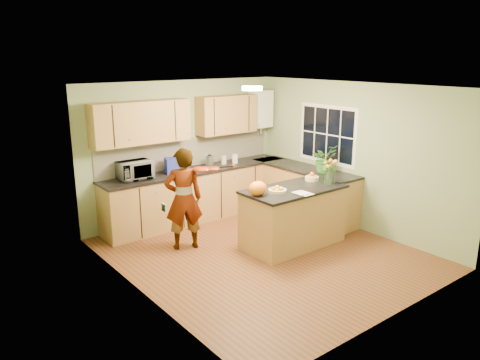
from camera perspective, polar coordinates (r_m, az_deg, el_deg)
floor at (r=7.20m, az=2.89°, el=-8.95°), size 4.50×4.50×0.00m
ceiling at (r=6.60m, az=3.18°, el=11.31°), size 4.00×4.50×0.02m
wall_back at (r=8.58m, az=-6.89°, el=3.64°), size 4.00×0.02×2.50m
wall_front at (r=5.38m, az=18.97°, el=-3.95°), size 4.00×0.02×2.50m
wall_left at (r=5.73m, az=-12.27°, el=-2.30°), size 0.02×4.50×2.50m
wall_right at (r=8.22m, az=13.64°, el=2.82°), size 0.02×4.50×2.50m
back_counter at (r=8.57m, az=-5.11°, el=-1.70°), size 3.64×0.62×0.94m
right_counter at (r=8.73m, az=7.74°, el=-1.46°), size 0.62×2.24×0.94m
splashback at (r=8.63m, az=-6.26°, el=3.38°), size 3.60×0.02×0.52m
upper_cabinets at (r=8.25m, az=-7.45°, el=7.40°), size 3.20×0.34×0.70m
boiler at (r=9.34m, az=2.56°, el=8.66°), size 0.40×0.30×0.86m
window_right at (r=8.53m, az=10.58°, el=5.48°), size 0.01×1.30×1.05m
light_switch at (r=5.21m, az=-9.25°, el=-3.32°), size 0.02×0.09×0.09m
ceiling_lamp at (r=6.83m, az=1.49°, el=11.12°), size 0.30×0.30×0.07m
peninsula_island at (r=7.41m, az=6.50°, el=-4.43°), size 1.63×0.83×0.93m
fruit_dish at (r=7.03m, az=4.58°, el=-1.15°), size 0.27×0.27×0.10m
orange_bowl at (r=7.74m, az=8.75°, el=0.35°), size 0.22×0.22×0.13m
flower_vase at (r=7.51m, az=10.91°, el=1.66°), size 0.24×0.24×0.44m
orange_bag at (r=6.83m, az=2.17°, el=-1.02°), size 0.32×0.28×0.21m
papers at (r=7.00m, az=7.74°, el=-1.59°), size 0.20×0.27×0.01m
violinist at (r=7.19m, az=-6.89°, el=-2.31°), size 0.68×0.56×1.59m
violin at (r=6.99m, az=-4.68°, el=1.29°), size 0.68×0.59×0.17m
microwave at (r=7.88m, az=-12.69°, el=1.17°), size 0.55×0.37×0.30m
blue_box at (r=8.16m, az=-7.90°, el=1.76°), size 0.39×0.33×0.27m
kettle at (r=8.57m, az=-3.70°, el=2.35°), size 0.15×0.15×0.27m
jar_cream at (r=8.79m, az=-1.99°, el=2.47°), size 0.13×0.13×0.16m
jar_white at (r=8.85m, az=-0.63°, el=2.61°), size 0.14×0.14×0.17m
potted_plant at (r=8.25m, az=10.21°, el=2.58°), size 0.47×0.42×0.49m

